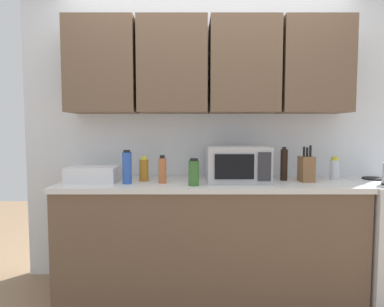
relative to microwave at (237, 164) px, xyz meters
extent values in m
cube|color=white|center=(-0.23, 0.34, 0.26)|extent=(3.20, 0.06, 2.60)
cube|color=brown|center=(-1.09, 0.15, 0.79)|extent=(0.55, 0.33, 0.75)
cube|color=brown|center=(-0.51, 0.15, 0.79)|extent=(0.55, 0.33, 0.75)
cube|color=brown|center=(0.06, 0.15, 0.79)|extent=(0.55, 0.33, 0.75)
cube|color=brown|center=(0.64, 0.15, 0.79)|extent=(0.55, 0.33, 0.75)
cube|color=brown|center=(-0.23, 0.01, -0.61)|extent=(2.30, 0.60, 0.86)
cube|color=white|center=(-0.23, 0.01, -0.16)|extent=(2.33, 0.63, 0.04)
cylinder|color=black|center=(1.15, 0.13, -0.13)|extent=(0.18, 0.18, 0.01)
cube|color=#B7B7BC|center=(0.00, 0.00, 0.00)|extent=(0.48, 0.36, 0.28)
cube|color=black|center=(-0.05, -0.18, 0.00)|extent=(0.29, 0.01, 0.18)
cube|color=#2D2D33|center=(0.17, -0.18, 0.00)|extent=(0.10, 0.01, 0.21)
cube|color=silver|center=(-1.14, 0.01, -0.08)|extent=(0.38, 0.30, 0.12)
cube|color=brown|center=(0.55, 0.00, -0.04)|extent=(0.11, 0.13, 0.20)
cylinder|color=black|center=(0.52, -0.01, 0.10)|extent=(0.02, 0.02, 0.08)
cylinder|color=black|center=(0.55, -0.01, 0.10)|extent=(0.02, 0.02, 0.07)
cylinder|color=black|center=(0.57, -0.01, 0.10)|extent=(0.02, 0.02, 0.09)
cylinder|color=#BC6638|center=(-0.59, -0.07, -0.04)|extent=(0.06, 0.06, 0.19)
cylinder|color=black|center=(-0.59, -0.07, 0.06)|extent=(0.04, 0.04, 0.02)
cylinder|color=silver|center=(0.82, 0.12, -0.06)|extent=(0.07, 0.07, 0.16)
cylinder|color=yellow|center=(0.82, 0.12, 0.03)|extent=(0.06, 0.06, 0.03)
cylinder|color=#AD701E|center=(-0.75, 0.04, -0.05)|extent=(0.07, 0.07, 0.17)
cylinder|color=yellow|center=(-0.75, 0.04, 0.04)|extent=(0.05, 0.05, 0.03)
cylinder|color=#386B2D|center=(-0.35, -0.18, -0.05)|extent=(0.08, 0.08, 0.18)
cylinder|color=black|center=(-0.35, -0.18, 0.05)|extent=(0.06, 0.06, 0.02)
cylinder|color=black|center=(0.39, 0.07, -0.01)|extent=(0.06, 0.06, 0.25)
cylinder|color=black|center=(0.39, 0.07, 0.12)|extent=(0.03, 0.03, 0.02)
cylinder|color=#2D56B7|center=(-0.85, -0.09, -0.02)|extent=(0.07, 0.07, 0.24)
cylinder|color=black|center=(-0.85, -0.09, 0.11)|extent=(0.05, 0.05, 0.02)
camera|label=1|loc=(-0.36, -2.51, 0.27)|focal=29.87mm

